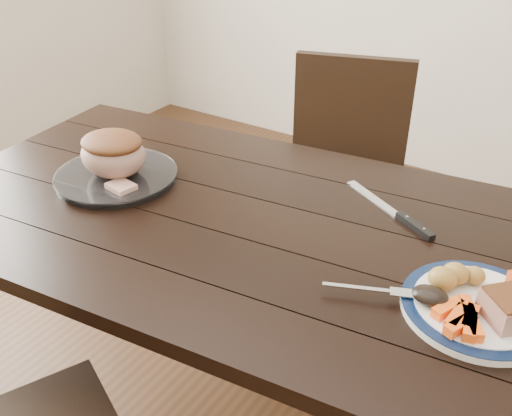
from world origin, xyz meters
The scene contains 13 objects.
ground centered at (0.00, 0.00, 0.00)m, with size 4.00×4.00×0.00m, color #472B16.
dining_table centered at (0.00, 0.00, 0.66)m, with size 1.69×1.07×0.75m.
chair_far centered at (-0.04, 0.73, 0.52)m, with size 0.53×0.53×0.93m.
dinner_plate centered at (0.60, -0.04, 0.76)m, with size 0.29×0.29×0.02m, color white.
plate_rim centered at (0.60, -0.04, 0.77)m, with size 0.29×0.29×0.02m, color #0B1937.
serving_platter centered at (-0.37, -0.03, 0.76)m, with size 0.32×0.32×0.02m, color white.
roasted_potatoes centered at (0.54, -0.02, 0.79)m, with size 0.10×0.10×0.05m.
carrot_batons centered at (0.59, -0.11, 0.78)m, with size 0.10×0.12×0.02m.
dark_mushroom centered at (0.52, -0.09, 0.79)m, with size 0.07×0.05×0.03m, color black.
fork centered at (0.42, -0.11, 0.77)m, with size 0.17×0.09×0.00m.
roast_joint centered at (-0.37, -0.03, 0.83)m, with size 0.18×0.16×0.12m, color tan.
cut_slice centered at (-0.29, -0.09, 0.78)m, with size 0.07×0.06×0.02m, color tan.
carving_knife centered at (0.37, 0.20, 0.76)m, with size 0.29×0.18×0.01m.
Camera 1 is at (0.71, -0.98, 1.48)m, focal length 40.00 mm.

